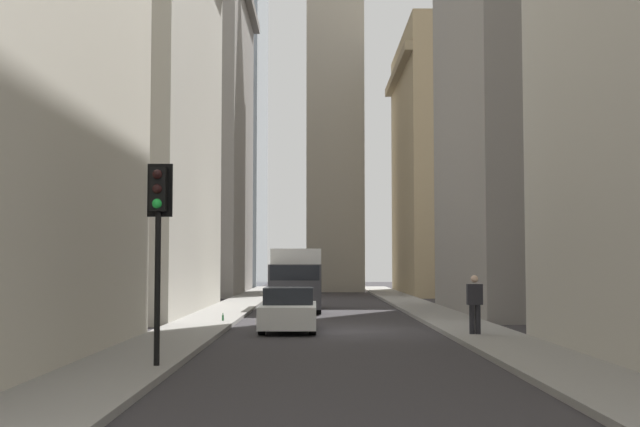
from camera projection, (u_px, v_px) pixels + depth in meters
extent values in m
plane|color=#302D30|center=(332.00, 331.00, 26.37)|extent=(135.00, 135.00, 0.00)
cube|color=gray|center=(193.00, 329.00, 26.35)|extent=(90.00, 2.20, 0.14)
cube|color=gray|center=(470.00, 329.00, 26.40)|extent=(90.00, 2.20, 0.14)
cube|color=#9E8966|center=(471.00, 166.00, 57.92)|extent=(14.58, 10.00, 18.20)
cube|color=#867556|center=(397.00, 72.00, 58.30)|extent=(14.58, 0.50, 0.60)
cube|color=#B7B2A5|center=(89.00, 85.00, 36.21)|extent=(15.41, 10.00, 20.21)
cube|color=gray|center=(176.00, 121.00, 58.64)|extent=(15.63, 10.00, 24.82)
cube|color=slate|center=(249.00, 0.00, 59.21)|extent=(15.63, 0.50, 0.60)
cube|color=#A8A091|center=(335.00, 138.00, 63.76)|extent=(4.41, 4.41, 23.90)
cube|color=silver|center=(297.00, 277.00, 38.23)|extent=(4.60, 2.25, 2.60)
cube|color=#38383D|center=(295.00, 287.00, 35.01)|extent=(1.90, 2.25, 1.90)
cube|color=black|center=(295.00, 273.00, 35.05)|extent=(1.92, 2.09, 0.64)
cylinder|color=black|center=(318.00, 304.00, 34.98)|extent=(0.88, 0.28, 0.88)
cylinder|color=black|center=(272.00, 304.00, 34.96)|extent=(0.88, 0.28, 0.88)
cylinder|color=black|center=(318.00, 299.00, 39.57)|extent=(0.88, 0.28, 0.88)
cylinder|color=black|center=(277.00, 299.00, 39.55)|extent=(0.88, 0.28, 0.88)
cube|color=silver|center=(289.00, 315.00, 26.36)|extent=(4.30, 1.78, 0.70)
cube|color=black|center=(289.00, 295.00, 26.59)|extent=(2.10, 1.58, 0.54)
cylinder|color=black|center=(313.00, 324.00, 25.00)|extent=(0.64, 0.22, 0.64)
cylinder|color=black|center=(262.00, 324.00, 24.99)|extent=(0.64, 0.22, 0.64)
cylinder|color=black|center=(313.00, 318.00, 27.70)|extent=(0.64, 0.22, 0.64)
cylinder|color=black|center=(267.00, 318.00, 27.69)|extent=(0.64, 0.22, 0.64)
cylinder|color=black|center=(157.00, 288.00, 16.54)|extent=(0.12, 0.12, 3.12)
cube|color=black|center=(159.00, 190.00, 16.66)|extent=(0.28, 0.32, 0.90)
cube|color=black|center=(160.00, 190.00, 16.82)|extent=(0.03, 0.52, 1.10)
sphere|color=black|center=(157.00, 174.00, 16.52)|extent=(0.20, 0.20, 0.20)
sphere|color=black|center=(157.00, 189.00, 16.50)|extent=(0.20, 0.20, 0.20)
sphere|color=green|center=(157.00, 204.00, 16.48)|extent=(0.20, 0.20, 0.20)
cylinder|color=black|center=(478.00, 319.00, 23.72)|extent=(0.16, 0.16, 0.85)
cylinder|color=black|center=(472.00, 319.00, 23.72)|extent=(0.16, 0.16, 0.85)
cube|color=#232328|center=(475.00, 294.00, 23.76)|extent=(0.26, 0.44, 0.60)
sphere|color=beige|center=(474.00, 279.00, 23.79)|extent=(0.22, 0.22, 0.22)
cylinder|color=#236033|center=(223.00, 318.00, 29.15)|extent=(0.07, 0.07, 0.20)
cylinder|color=#236033|center=(223.00, 314.00, 29.16)|extent=(0.03, 0.03, 0.07)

